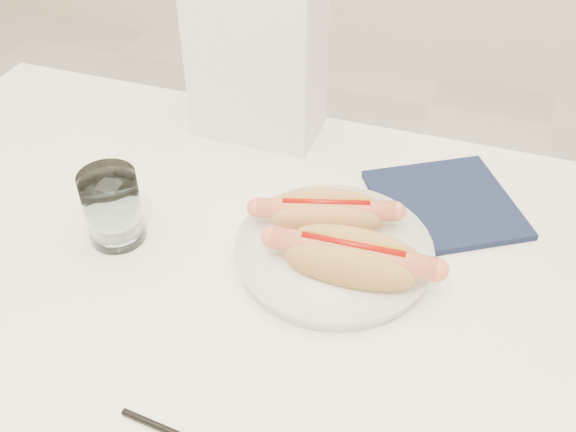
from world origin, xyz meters
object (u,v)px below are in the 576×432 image
(hotdog_right, at_px, (352,258))
(water_glass, at_px, (113,207))
(table, at_px, (261,341))
(hotdog_left, at_px, (326,214))
(napkin_box, at_px, (257,57))
(plate, at_px, (334,254))

(hotdog_right, distance_m, water_glass, 0.29)
(table, xyz_separation_m, hotdog_left, (0.04, 0.13, 0.10))
(table, distance_m, napkin_box, 0.40)
(hotdog_left, height_order, napkin_box, napkin_box)
(hotdog_right, xyz_separation_m, water_glass, (-0.29, -0.01, 0.01))
(napkin_box, bearing_deg, water_glass, -104.39)
(plate, bearing_deg, hotdog_right, -49.44)
(table, xyz_separation_m, water_glass, (-0.20, 0.05, 0.11))
(table, xyz_separation_m, plate, (0.06, 0.10, 0.07))
(table, bearing_deg, hotdog_left, 74.36)
(plate, bearing_deg, table, -119.92)
(hotdog_right, relative_size, water_glass, 1.94)
(hotdog_right, distance_m, napkin_box, 0.35)
(napkin_box, bearing_deg, hotdog_left, -50.19)
(table, distance_m, hotdog_right, 0.15)
(hotdog_left, xyz_separation_m, hotdog_right, (0.05, -0.07, 0.00))
(hotdog_left, xyz_separation_m, water_glass, (-0.24, -0.08, 0.01))
(plate, height_order, water_glass, water_glass)
(table, height_order, hotdog_right, hotdog_right)
(water_glass, distance_m, napkin_box, 0.30)
(napkin_box, bearing_deg, table, -68.12)
(plate, xyz_separation_m, napkin_box, (-0.18, 0.24, 0.11))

